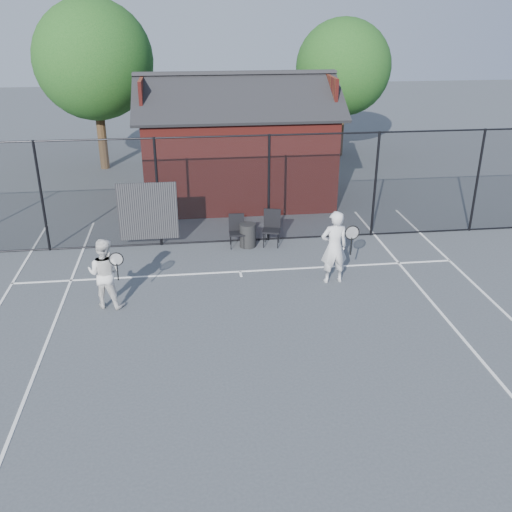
{
  "coord_description": "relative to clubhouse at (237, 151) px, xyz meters",
  "views": [
    {
      "loc": [
        -1.19,
        -9.81,
        6.1
      ],
      "look_at": [
        0.2,
        1.44,
        1.1
      ],
      "focal_mm": 40.0,
      "sensor_mm": 36.0,
      "label": 1
    }
  ],
  "objects": [
    {
      "name": "fence",
      "position": [
        -0.8,
        -4.0,
        -0.16
      ],
      "size": [
        22.04,
        3.0,
        3.0
      ],
      "color": "black",
      "rests_on": "ground"
    },
    {
      "name": "chair_left",
      "position": [
        0.52,
        -4.4,
        -1.12
      ],
      "size": [
        0.57,
        0.58,
        0.97
      ],
      "primitive_type": "cube",
      "rotation": [
        0.0,
        0.0,
        -0.24
      ],
      "color": "black",
      "rests_on": "ground"
    },
    {
      "name": "clubhouse",
      "position": [
        0.0,
        0.0,
        0.0
      ],
      "size": [
        6.5,
        4.36,
        4.19
      ],
      "color": "maroon",
      "rests_on": "ground"
    },
    {
      "name": "ground",
      "position": [
        -0.5,
        -9.0,
        -1.61
      ],
      "size": [
        80.0,
        80.0,
        0.0
      ],
      "primitive_type": "plane",
      "color": "#42484C",
      "rests_on": "ground"
    },
    {
      "name": "player_back",
      "position": [
        -3.57,
        -7.38,
        -0.81
      ],
      "size": [
        0.92,
        0.79,
        1.58
      ],
      "color": "white",
      "rests_on": "ground"
    },
    {
      "name": "waste_bin",
      "position": [
        -0.13,
        -4.4,
        -1.28
      ],
      "size": [
        0.52,
        0.52,
        0.66
      ],
      "primitive_type": "cylinder",
      "rotation": [
        0.0,
        0.0,
        -0.18
      ],
      "color": "black",
      "rests_on": "ground"
    },
    {
      "name": "tree_right",
      "position": [
        5.0,
        5.5,
        2.1
      ],
      "size": [
        3.97,
        3.97,
        5.7
      ],
      "color": "#382316",
      "rests_on": "ground"
    },
    {
      "name": "player_front",
      "position": [
        1.65,
        -6.81,
        -0.71
      ],
      "size": [
        0.81,
        0.61,
        1.79
      ],
      "color": "silver",
      "rests_on": "ground"
    },
    {
      "name": "chair_right",
      "position": [
        -0.43,
        -4.4,
        -1.16
      ],
      "size": [
        0.44,
        0.46,
        0.88
      ],
      "primitive_type": "cube",
      "rotation": [
        0.0,
        0.0,
        -0.03
      ],
      "color": "black",
      "rests_on": "ground"
    },
    {
      "name": "court_lines",
      "position": [
        -0.5,
        -10.32,
        -1.6
      ],
      "size": [
        11.02,
        18.0,
        0.01
      ],
      "color": "white",
      "rests_on": "ground"
    },
    {
      "name": "tree_left",
      "position": [
        -5.0,
        4.5,
        2.58
      ],
      "size": [
        4.48,
        4.48,
        6.44
      ],
      "color": "#382316",
      "rests_on": "ground"
    }
  ]
}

